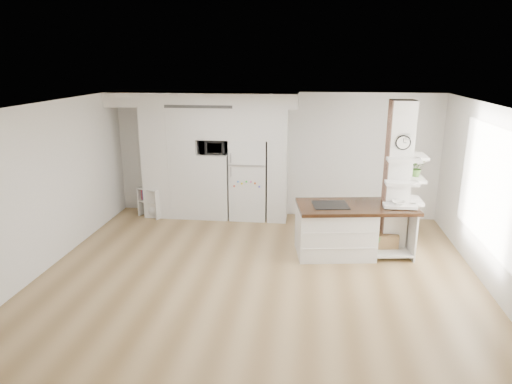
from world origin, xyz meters
The scene contains 14 objects.
floor centered at (0.00, 0.00, 0.00)m, with size 7.00×6.00×0.01m, color #A48759.
room centered at (0.00, 0.00, 1.86)m, with size 7.04×6.04×2.72m.
cabinet_wall centered at (-1.45, 2.67, 1.51)m, with size 4.00×0.71×2.70m.
refrigerator centered at (-0.53, 2.68, 0.88)m, with size 0.78×0.69×1.75m.
column centered at (2.38, 1.13, 1.35)m, with size 0.69×0.90×2.70m.
window centered at (3.48, 0.30, 1.50)m, with size 2.40×2.40×0.00m, color white.
pendant_light centered at (1.70, 0.15, 2.12)m, with size 0.12×0.12×0.10m, color white.
kitchen_island centered at (1.37, 0.92, 0.48)m, with size 2.15×1.25×1.48m.
bookshelf centered at (-2.65, 2.49, 0.29)m, with size 0.63×0.52×0.65m.
floor_plant_a centered at (1.92, 0.74, 0.22)m, with size 0.24×0.19×0.43m, color #436F2C.
floor_plant_b centered at (2.20, 1.27, 0.26)m, with size 0.29×0.29×0.52m, color #436F2C.
microwave centered at (-1.27, 2.62, 1.57)m, with size 0.54×0.37×0.30m, color #2D2D2D.
shelf_plant centered at (2.63, 1.30, 1.52)m, with size 0.27×0.23×0.30m, color #436F2C.
decor_bowl centered at (2.30, 0.90, 1.00)m, with size 0.22×0.22×0.05m, color white.
Camera 1 is at (0.77, -6.75, 3.34)m, focal length 32.00 mm.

